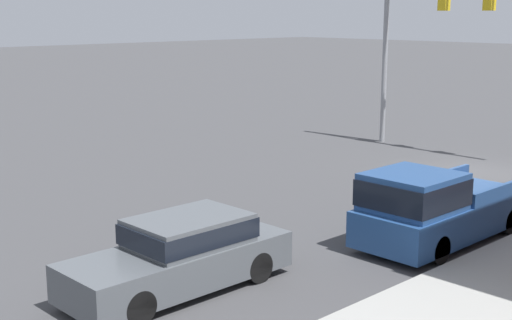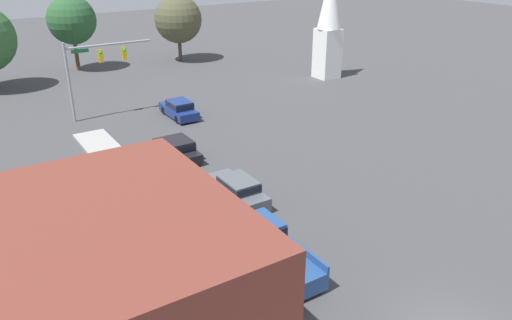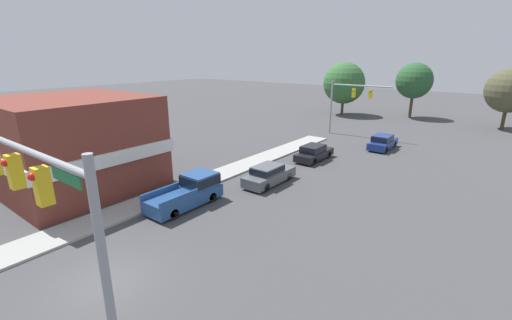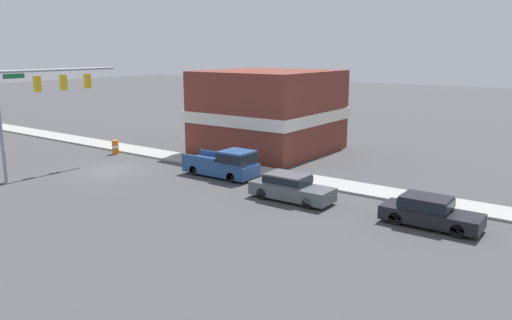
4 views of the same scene
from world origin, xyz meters
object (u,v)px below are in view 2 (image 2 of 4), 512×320
object	(u,v)px
car_oncoming	(179,109)
pickup_truck_parked	(270,247)
car_second_ahead	(177,148)
car_lead	(237,189)

from	to	relation	value
car_oncoming	pickup_truck_parked	bearing A→B (deg)	76.23
car_second_ahead	pickup_truck_parked	world-z (taller)	pickup_truck_parked
pickup_truck_parked	car_lead	bearing A→B (deg)	72.96
pickup_truck_parked	car_second_ahead	bearing A→B (deg)	83.49
car_oncoming	car_lead	bearing A→B (deg)	77.55
car_lead	pickup_truck_parked	bearing A→B (deg)	-107.04
car_lead	car_oncoming	size ratio (longest dim) A/B	1.06
car_lead	car_oncoming	bearing A→B (deg)	77.55
car_oncoming	pickup_truck_parked	distance (m)	22.48
car_oncoming	car_second_ahead	world-z (taller)	car_oncoming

